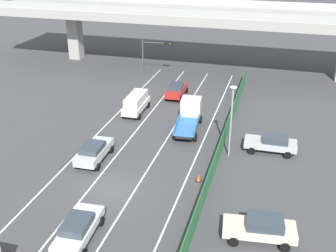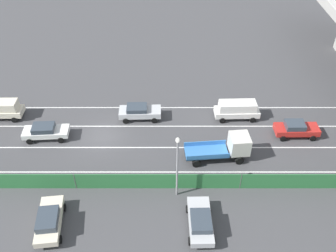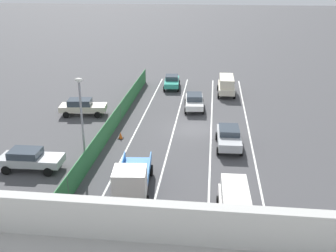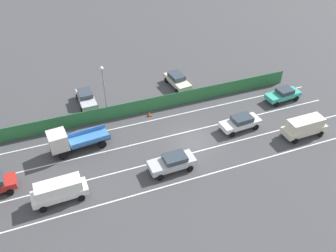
% 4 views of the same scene
% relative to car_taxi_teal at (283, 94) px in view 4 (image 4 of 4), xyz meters
% --- Properties ---
extents(ground_plane, '(300.00, 300.00, 0.00)m').
position_rel_car_taxi_teal_xyz_m(ground_plane, '(-3.34, 13.68, -0.86)').
color(ground_plane, '#424244').
extents(lane_line_left_edge, '(0.14, 47.64, 0.01)m').
position_rel_car_taxi_teal_xyz_m(lane_line_left_edge, '(-8.42, 19.50, -0.85)').
color(lane_line_left_edge, silver).
rests_on(lane_line_left_edge, ground).
extents(lane_line_mid_left, '(0.14, 47.64, 0.01)m').
position_rel_car_taxi_teal_xyz_m(lane_line_mid_left, '(-5.04, 19.50, -0.85)').
color(lane_line_mid_left, silver).
rests_on(lane_line_mid_left, ground).
extents(lane_line_mid_right, '(0.14, 47.64, 0.01)m').
position_rel_car_taxi_teal_xyz_m(lane_line_mid_right, '(-1.65, 19.50, -0.85)').
color(lane_line_mid_right, silver).
rests_on(lane_line_mid_right, ground).
extents(lane_line_right_edge, '(0.14, 47.64, 0.01)m').
position_rel_car_taxi_teal_xyz_m(lane_line_right_edge, '(1.73, 19.50, -0.85)').
color(lane_line_right_edge, silver).
rests_on(lane_line_right_edge, ground).
extents(green_fence, '(0.10, 43.74, 1.75)m').
position_rel_car_taxi_teal_xyz_m(green_fence, '(3.69, 19.50, 0.02)').
color(green_fence, '#2D753D').
rests_on(green_fence, ground).
extents(car_taxi_teal, '(2.19, 4.56, 1.54)m').
position_rel_car_taxi_teal_xyz_m(car_taxi_teal, '(0.00, 0.00, 0.00)').
color(car_taxi_teal, teal).
rests_on(car_taxi_teal, ground).
extents(car_sedan_silver, '(2.14, 4.59, 1.60)m').
position_rel_car_taxi_teal_xyz_m(car_sedan_silver, '(-6.49, 17.26, 0.05)').
color(car_sedan_silver, '#B7BABC').
rests_on(car_sedan_silver, ground).
extents(car_van_white, '(2.03, 4.89, 2.07)m').
position_rel_car_taxi_teal_xyz_m(car_van_white, '(-6.52, 27.90, 0.32)').
color(car_van_white, silver).
rests_on(car_van_white, ground).
extents(car_sedan_white, '(2.24, 4.69, 1.56)m').
position_rel_car_taxi_teal_xyz_m(car_sedan_white, '(-3.18, 7.84, 0.02)').
color(car_sedan_white, white).
rests_on(car_sedan_white, ground).
extents(car_van_cream, '(2.06, 4.90, 2.09)m').
position_rel_car_taxi_teal_xyz_m(car_van_cream, '(-6.61, 2.03, 0.34)').
color(car_van_cream, beige).
rests_on(car_van_cream, ground).
extents(flatbed_truck_blue, '(2.66, 6.21, 2.59)m').
position_rel_car_taxi_teal_xyz_m(flatbed_truck_blue, '(-0.25, 26.19, 0.47)').
color(flatbed_truck_blue, black).
rests_on(flatbed_truck_blue, ground).
extents(parked_sedan_cream, '(4.72, 2.44, 1.64)m').
position_rel_car_taxi_teal_xyz_m(parked_sedan_cream, '(7.84, 10.98, 0.06)').
color(parked_sedan_cream, beige).
rests_on(parked_sedan_cream, ground).
extents(parked_wagon_silver, '(4.55, 2.11, 1.55)m').
position_rel_car_taxi_teal_xyz_m(parked_wagon_silver, '(7.89, 22.94, 0.02)').
color(parked_wagon_silver, '#B2B5B7').
rests_on(parked_wagon_silver, ground).
extents(street_lamp, '(0.60, 0.36, 6.46)m').
position_rel_car_taxi_teal_xyz_m(street_lamp, '(4.40, 21.14, 3.12)').
color(street_lamp, gray).
rests_on(street_lamp, ground).
extents(traffic_cone, '(0.47, 0.47, 0.59)m').
position_rel_car_taxi_teal_xyz_m(traffic_cone, '(2.70, 16.56, -0.59)').
color(traffic_cone, orange).
rests_on(traffic_cone, ground).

